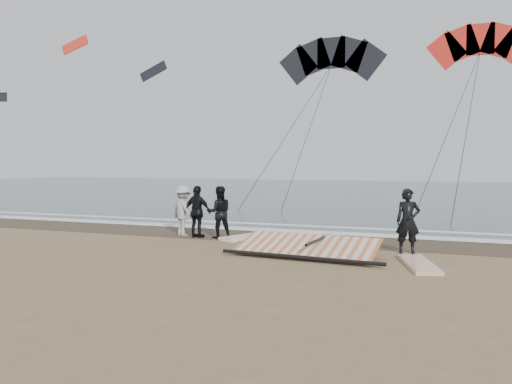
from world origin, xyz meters
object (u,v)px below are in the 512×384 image
(man_main, at_px, (408,221))
(board_cream, at_px, (253,236))
(sail_rig, at_px, (306,248))
(board_white, at_px, (419,264))

(man_main, height_order, board_cream, man_main)
(man_main, height_order, sail_rig, man_main)
(board_white, relative_size, board_cream, 0.90)
(man_main, bearing_deg, board_white, -91.33)
(man_main, height_order, board_white, man_main)
(man_main, xyz_separation_m, sail_rig, (-2.57, -1.24, -0.70))
(man_main, relative_size, board_cream, 0.73)
(board_white, xyz_separation_m, sail_rig, (-2.93, 0.41, 0.15))
(board_white, height_order, board_cream, board_cream)
(board_cream, bearing_deg, board_white, -2.33)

